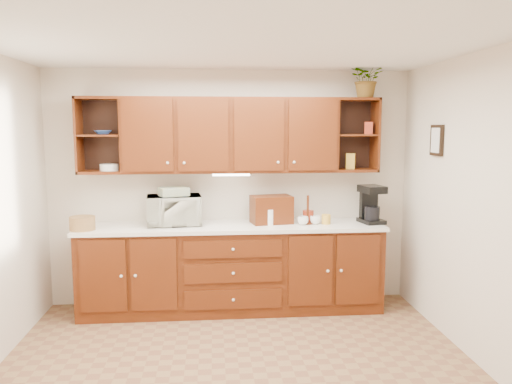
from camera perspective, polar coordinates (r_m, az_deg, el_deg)
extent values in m
plane|color=olive|center=(4.29, -1.92, -20.04)|extent=(4.00, 4.00, 0.00)
plane|color=white|center=(3.85, -2.10, 16.72)|extent=(4.00, 4.00, 0.00)
plane|color=beige|center=(5.59, -2.93, 0.47)|extent=(4.00, 0.00, 4.00)
plane|color=beige|center=(4.44, 24.75, -2.04)|extent=(0.00, 3.50, 3.50)
cube|color=#3C1806|center=(5.47, -2.76, -8.79)|extent=(3.20, 0.60, 0.90)
cube|color=white|center=(5.35, -2.79, -3.98)|extent=(3.24, 0.64, 0.04)
cube|color=#3C1806|center=(5.39, -2.91, 6.50)|extent=(2.30, 0.33, 0.80)
cube|color=black|center=(5.66, -17.10, 6.22)|extent=(0.45, 0.02, 0.80)
cube|color=black|center=(5.76, 10.93, 6.43)|extent=(0.45, 0.02, 0.80)
cube|color=#3C1806|center=(5.51, -17.43, 6.19)|extent=(0.43, 0.30, 0.02)
cube|color=#3C1806|center=(5.61, 11.36, 6.40)|extent=(0.43, 0.30, 0.02)
cube|color=#3C1806|center=(5.62, 11.46, 10.33)|extent=(0.45, 0.33, 0.03)
cube|color=white|center=(5.36, -2.86, 1.99)|extent=(0.40, 0.05, 0.02)
cube|color=black|center=(5.18, 19.96, 5.58)|extent=(0.03, 0.24, 0.30)
cylinder|color=#A47244|center=(5.36, -19.22, -3.39)|extent=(0.31, 0.31, 0.14)
imported|color=beige|center=(5.40, -9.35, -2.05)|extent=(0.61, 0.44, 0.31)
cube|color=#EAD76E|center=(5.37, -9.40, 0.06)|extent=(0.35, 0.30, 0.09)
cylinder|color=black|center=(5.49, -11.25, -2.05)|extent=(0.07, 0.07, 0.29)
cylinder|color=#A47244|center=(5.50, -7.95, -3.40)|extent=(0.32, 0.16, 0.31)
cube|color=#3C1806|center=(5.41, 1.77, -2.01)|extent=(0.47, 0.34, 0.30)
cylinder|color=#3C1806|center=(5.40, 5.94, -2.01)|extent=(0.02, 0.02, 0.31)
cylinder|color=#3C1806|center=(5.42, 5.92, -3.54)|extent=(0.12, 0.12, 0.02)
imported|color=white|center=(5.41, 6.80, -3.19)|extent=(0.15, 0.15, 0.09)
imported|color=white|center=(5.49, 5.60, -3.01)|extent=(0.15, 0.15, 0.09)
imported|color=white|center=(5.35, 5.38, -3.28)|extent=(0.15, 0.15, 0.09)
cylinder|color=#9E2D16|center=(5.47, 5.99, -2.81)|extent=(0.13, 0.13, 0.13)
cylinder|color=white|center=(5.31, 1.57, -2.90)|extent=(0.11, 0.11, 0.17)
cylinder|color=gold|center=(5.43, 8.01, -3.10)|extent=(0.11, 0.11, 0.10)
cube|color=black|center=(5.58, 13.03, -3.24)|extent=(0.27, 0.32, 0.04)
cube|color=black|center=(5.66, 12.74, -1.30)|extent=(0.21, 0.10, 0.35)
cube|color=black|center=(5.53, 13.14, 0.32)|extent=(0.27, 0.32, 0.08)
cylinder|color=black|center=(5.55, 13.13, -2.39)|extent=(0.19, 0.19, 0.15)
imported|color=navy|center=(5.48, -17.10, 6.53)|extent=(0.23, 0.23, 0.04)
cylinder|color=white|center=(5.50, -16.41, 2.72)|extent=(0.25, 0.25, 0.07)
cube|color=gold|center=(5.60, 10.76, 3.49)|extent=(0.12, 0.10, 0.17)
cube|color=#9E2D16|center=(5.62, 12.76, 7.14)|extent=(0.11, 0.10, 0.13)
imported|color=#999999|center=(5.62, 12.60, 12.50)|extent=(0.41, 0.37, 0.40)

